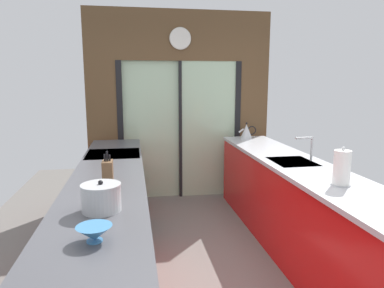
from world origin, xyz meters
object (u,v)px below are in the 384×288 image
oven_range (115,193)px  paper_towel_roll (342,168)px  stock_pot (101,197)px  kettle (247,131)px  mixing_bowl (94,233)px  knife_block (108,172)px

oven_range → paper_towel_roll: 2.44m
oven_range → stock_pot: size_ratio=3.72×
kettle → paper_towel_roll: paper_towel_roll is taller
oven_range → paper_towel_roll: bearing=-40.5°
mixing_bowl → oven_range: bearing=90.5°
knife_block → kettle: size_ratio=1.00×
paper_towel_roll → kettle: bearing=89.9°
kettle → paper_towel_roll: (-0.00, -2.31, 0.04)m
knife_block → stock_pot: 0.61m
kettle → mixing_bowl: bearing=-120.8°
kettle → stock_pot: bearing=-124.8°
oven_range → knife_block: size_ratio=3.56×
oven_range → paper_towel_roll: (1.80, -1.54, 0.60)m
mixing_bowl → paper_towel_roll: bearing=21.0°
mixing_bowl → kettle: kettle is taller
mixing_bowl → knife_block: knife_block is taller
mixing_bowl → paper_towel_roll: (1.78, 0.68, 0.09)m
stock_pot → kettle: 3.12m
stock_pot → kettle: bearing=55.2°
oven_range → knife_block: (0.02, -1.18, 0.56)m
stock_pot → paper_towel_roll: paper_towel_roll is taller
oven_range → kettle: size_ratio=3.55×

